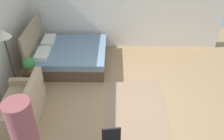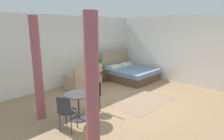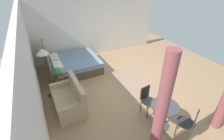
% 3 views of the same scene
% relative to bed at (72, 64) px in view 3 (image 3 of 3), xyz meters
% --- Properties ---
extents(ground_plane, '(9.01, 9.08, 0.02)m').
position_rel_bed_xyz_m(ground_plane, '(-1.84, -1.61, -0.31)').
color(ground_plane, '#9E7A56').
extents(wall_back, '(9.01, 0.12, 2.83)m').
position_rel_bed_xyz_m(wall_back, '(-1.84, 1.43, 1.12)').
color(wall_back, silver).
rests_on(wall_back, ground).
extents(wall_right, '(0.12, 6.08, 2.83)m').
position_rel_bed_xyz_m(wall_right, '(1.17, -1.61, 1.12)').
color(wall_right, silver).
rests_on(wall_right, ground).
extents(area_rug, '(2.06, 1.42, 0.01)m').
position_rel_bed_xyz_m(area_rug, '(-1.76, -1.87, -0.29)').
color(area_rug, '#93755B').
rests_on(area_rug, ground).
extents(bed, '(1.85, 2.06, 1.28)m').
position_rel_bed_xyz_m(bed, '(0.00, 0.00, 0.00)').
color(bed, brown).
rests_on(bed, ground).
extents(couch, '(1.39, 0.82, 0.90)m').
position_rel_bed_xyz_m(couch, '(-2.17, 0.62, 0.01)').
color(couch, tan).
rests_on(couch, ground).
extents(nightstand, '(0.49, 0.35, 0.49)m').
position_rel_bed_xyz_m(nightstand, '(-1.01, 0.71, -0.05)').
color(nightstand, '#473323').
rests_on(nightstand, ground).
extents(potted_plant, '(0.30, 0.30, 0.40)m').
position_rel_bed_xyz_m(potted_plant, '(-1.11, 0.72, 0.42)').
color(potted_plant, '#935B3D').
rests_on(potted_plant, nightstand).
extents(vase, '(0.09, 0.09, 0.22)m').
position_rel_bed_xyz_m(vase, '(-0.89, 0.72, 0.30)').
color(vase, silver).
rests_on(vase, nightstand).
extents(floor_lamp, '(0.35, 0.35, 1.73)m').
position_rel_bed_xyz_m(floor_lamp, '(-1.33, 1.04, 1.15)').
color(floor_lamp, '#2D2D33').
rests_on(floor_lamp, ground).
extents(balcony_table, '(0.71, 0.71, 0.71)m').
position_rel_bed_xyz_m(balcony_table, '(-3.95, -1.45, 0.20)').
color(balcony_table, '#3F3F44').
rests_on(balcony_table, ground).
extents(cafe_chair_near_window, '(0.46, 0.46, 0.87)m').
position_rel_bed_xyz_m(cafe_chair_near_window, '(-3.32, -1.36, 0.23)').
color(cafe_chair_near_window, black).
rests_on(cafe_chair_near_window, ground).
extents(cafe_chair_near_couch, '(0.57, 0.57, 0.88)m').
position_rel_bed_xyz_m(cafe_chair_near_couch, '(-4.51, -1.74, 0.24)').
color(cafe_chair_near_couch, '#2D2D33').
rests_on(cafe_chair_near_couch, ground).
extents(curtain_right, '(0.23, 0.23, 2.67)m').
position_rel_bed_xyz_m(curtain_right, '(-4.59, -0.63, 1.04)').
color(curtain_right, '#994C51').
rests_on(curtain_right, ground).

